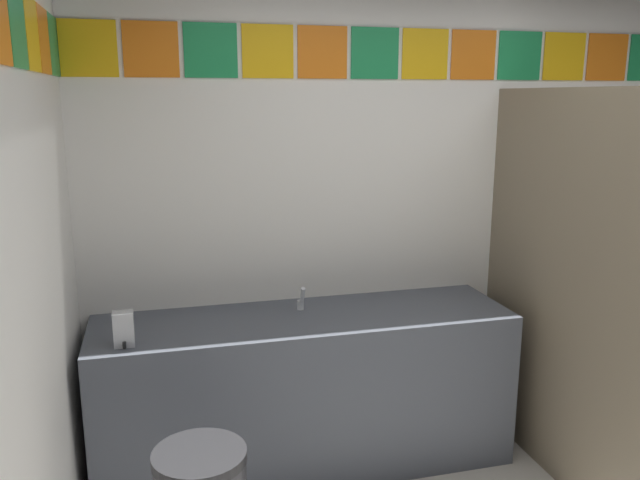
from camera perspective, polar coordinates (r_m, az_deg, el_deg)
wall_back at (r=3.69m, az=8.61°, el=2.39°), size 3.70×0.09×2.51m
vanity_counter at (r=3.43m, az=-1.29°, el=-13.24°), size 2.13×0.60×0.82m
faucet_center at (r=3.34m, az=-1.69°, el=-5.47°), size 0.04×0.10×0.14m
soap_dispenser at (r=3.00m, az=-17.14°, el=-7.62°), size 0.09×0.09×0.16m
stall_divider at (r=3.31m, az=25.58°, el=-5.06°), size 0.92×1.33×1.96m
toilet at (r=4.02m, az=23.98°, el=-12.15°), size 0.39×0.49×0.74m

